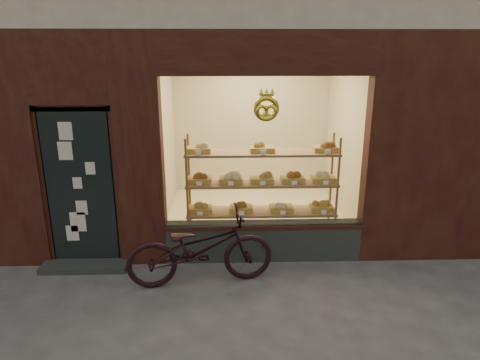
{
  "coord_description": "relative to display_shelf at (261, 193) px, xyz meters",
  "views": [
    {
      "loc": [
        -0.05,
        -3.39,
        2.87
      ],
      "look_at": [
        0.12,
        2.0,
        1.22
      ],
      "focal_mm": 32.0,
      "sensor_mm": 36.0,
      "label": 1
    }
  ],
  "objects": [
    {
      "name": "bicycle",
      "position": [
        -0.85,
        -1.06,
        -0.37
      ],
      "size": [
        1.9,
        0.9,
        0.96
      ],
      "primitive_type": "imported",
      "rotation": [
        0.0,
        0.0,
        1.72
      ],
      "color": "black",
      "rests_on": "ground"
    },
    {
      "name": "display_shelf",
      "position": [
        0.0,
        0.0,
        0.0
      ],
      "size": [
        2.2,
        0.45,
        1.7
      ],
      "color": "brown",
      "rests_on": "ground"
    }
  ]
}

